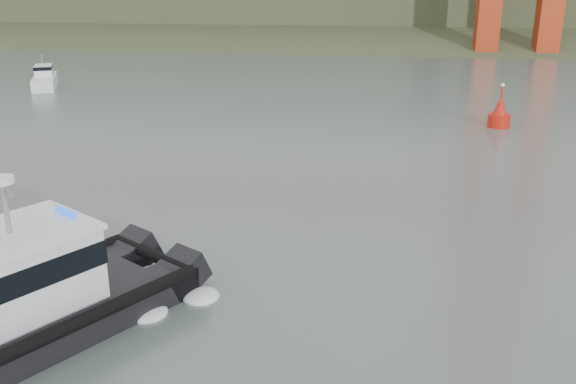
% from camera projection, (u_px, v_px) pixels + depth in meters
% --- Properties ---
extents(ground, '(400.00, 400.00, 0.00)m').
position_uv_depth(ground, '(315.00, 365.00, 20.14)').
color(ground, '#53635D').
rests_on(ground, ground).
extents(patrol_boat, '(10.45, 12.53, 5.89)m').
position_uv_depth(patrol_boat, '(19.00, 299.00, 21.13)').
color(patrol_boat, black).
rests_on(patrol_boat, ground).
extents(motorboat, '(4.24, 6.58, 3.44)m').
position_uv_depth(motorboat, '(44.00, 79.00, 64.70)').
color(motorboat, white).
rests_on(motorboat, ground).
extents(nav_buoy, '(1.71, 1.71, 3.57)m').
position_uv_depth(nav_buoy, '(499.00, 115.00, 49.06)').
color(nav_buoy, red).
rests_on(nav_buoy, ground).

